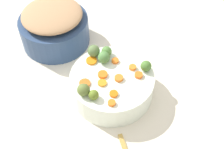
{
  "coord_description": "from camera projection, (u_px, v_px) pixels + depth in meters",
  "views": [
    {
      "loc": [
        0.52,
        0.39,
        0.88
      ],
      "look_at": [
        0.03,
        -0.03,
        0.12
      ],
      "focal_mm": 47.69,
      "sensor_mm": 36.0,
      "label": 1
    }
  ],
  "objects": [
    {
      "name": "tabletop",
      "position": [
        123.0,
        92.0,
        1.08
      ],
      "size": [
        2.4,
        2.4,
        0.02
      ],
      "primitive_type": "cube",
      "color": "silver",
      "rests_on": "ground"
    },
    {
      "name": "serving_bowl_carrots",
      "position": [
        112.0,
        85.0,
        1.03
      ],
      "size": [
        0.29,
        0.29,
        0.09
      ],
      "primitive_type": "cylinder",
      "color": "white",
      "rests_on": "tabletop"
    },
    {
      "name": "metal_pot",
      "position": [
        55.0,
        31.0,
        1.2
      ],
      "size": [
        0.27,
        0.27,
        0.11
      ],
      "primitive_type": "cylinder",
      "color": "navy",
      "rests_on": "tabletop"
    },
    {
      "name": "stuffing_mound",
      "position": [
        52.0,
        15.0,
        1.14
      ],
      "size": [
        0.24,
        0.24,
        0.05
      ],
      "primitive_type": "ellipsoid",
      "color": "tan",
      "rests_on": "metal_pot"
    },
    {
      "name": "carrot_slice_0",
      "position": [
        103.0,
        75.0,
        1.0
      ],
      "size": [
        0.05,
        0.05,
        0.01
      ],
      "primitive_type": "cylinder",
      "rotation": [
        0.0,
        0.0,
        0.75
      ],
      "color": "orange",
      "rests_on": "serving_bowl_carrots"
    },
    {
      "name": "carrot_slice_1",
      "position": [
        133.0,
        67.0,
        1.02
      ],
      "size": [
        0.03,
        0.03,
        0.01
      ],
      "primitive_type": "cylinder",
      "rotation": [
        0.0,
        0.0,
        3.6
      ],
      "color": "orange",
      "rests_on": "serving_bowl_carrots"
    },
    {
      "name": "carrot_slice_2",
      "position": [
        91.0,
        61.0,
        1.04
      ],
      "size": [
        0.05,
        0.05,
        0.01
      ],
      "primitive_type": "cylinder",
      "rotation": [
        0.0,
        0.0,
        2.67
      ],
      "color": "orange",
      "rests_on": "serving_bowl_carrots"
    },
    {
      "name": "carrot_slice_3",
      "position": [
        102.0,
        83.0,
        0.98
      ],
      "size": [
        0.03,
        0.03,
        0.01
      ],
      "primitive_type": "cylinder",
      "rotation": [
        0.0,
        0.0,
        4.51
      ],
      "color": "orange",
      "rests_on": "serving_bowl_carrots"
    },
    {
      "name": "carrot_slice_4",
      "position": [
        119.0,
        78.0,
        0.99
      ],
      "size": [
        0.04,
        0.04,
        0.01
      ],
      "primitive_type": "cylinder",
      "rotation": [
        0.0,
        0.0,
        2.47
      ],
      "color": "orange",
      "rests_on": "serving_bowl_carrots"
    },
    {
      "name": "carrot_slice_5",
      "position": [
        139.0,
        75.0,
        1.0
      ],
      "size": [
        0.04,
        0.04,
        0.01
      ],
      "primitive_type": "cylinder",
      "rotation": [
        0.0,
        0.0,
        5.82
      ],
      "color": "orange",
      "rests_on": "serving_bowl_carrots"
    },
    {
      "name": "carrot_slice_6",
      "position": [
        85.0,
        83.0,
        0.98
      ],
      "size": [
        0.05,
        0.05,
        0.01
      ],
      "primitive_type": "cylinder",
      "rotation": [
        0.0,
        0.0,
        0.6
      ],
      "color": "orange",
      "rests_on": "serving_bowl_carrots"
    },
    {
      "name": "carrot_slice_7",
      "position": [
        112.0,
        103.0,
        0.92
      ],
      "size": [
        0.03,
        0.03,
        0.01
      ],
      "primitive_type": "cylinder",
      "rotation": [
        0.0,
        0.0,
        0.77
      ],
      "color": "orange",
      "rests_on": "serving_bowl_carrots"
    },
    {
      "name": "carrot_slice_8",
      "position": [
        114.0,
        94.0,
        0.95
      ],
      "size": [
        0.04,
        0.04,
        0.01
      ],
      "primitive_type": "cylinder",
      "rotation": [
        0.0,
        0.0,
        4.15
      ],
      "color": "orange",
      "rests_on": "serving_bowl_carrots"
    },
    {
      "name": "carrot_slice_9",
      "position": [
        115.0,
        61.0,
        1.04
      ],
      "size": [
        0.03,
        0.03,
        0.01
      ],
      "primitive_type": "cylinder",
      "rotation": [
        0.0,
        0.0,
        6.26
      ],
      "color": "orange",
      "rests_on": "serving_bowl_carrots"
    },
    {
      "name": "brussels_sprout_0",
      "position": [
        146.0,
        66.0,
        1.0
      ],
      "size": [
        0.04,
        0.04,
        0.04
      ],
      "primitive_type": "sphere",
      "color": "#4B7730",
      "rests_on": "serving_bowl_carrots"
    },
    {
      "name": "brussels_sprout_1",
      "position": [
        84.0,
        90.0,
        0.94
      ],
      "size": [
        0.04,
        0.04,
        0.04
      ],
      "primitive_type": "sphere",
      "color": "#5D7134",
      "rests_on": "serving_bowl_carrots"
    },
    {
      "name": "brussels_sprout_2",
      "position": [
        95.0,
        50.0,
        1.05
      ],
      "size": [
        0.04,
        0.04,
        0.04
      ],
      "primitive_type": "sphere",
      "color": "#587341",
      "rests_on": "serving_bowl_carrots"
    },
    {
      "name": "brussels_sprout_3",
      "position": [
        94.0,
        95.0,
        0.93
      ],
      "size": [
        0.03,
        0.03,
        0.03
      ],
      "primitive_type": "sphere",
      "color": "olive",
      "rests_on": "serving_bowl_carrots"
    },
    {
      "name": "brussels_sprout_4",
      "position": [
        104.0,
        58.0,
        1.03
      ],
      "size": [
        0.04,
        0.04,
        0.04
      ],
      "primitive_type": "sphere",
      "color": "#4F8241",
      "rests_on": "serving_bowl_carrots"
    },
    {
      "name": "brussels_sprout_5",
      "position": [
        107.0,
        51.0,
        1.05
      ],
      "size": [
        0.04,
        0.04,
        0.04
      ],
      "primitive_type": "sphere",
      "color": "#4F803A",
      "rests_on": "serving_bowl_carrots"
    }
  ]
}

